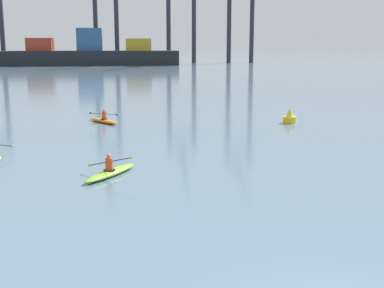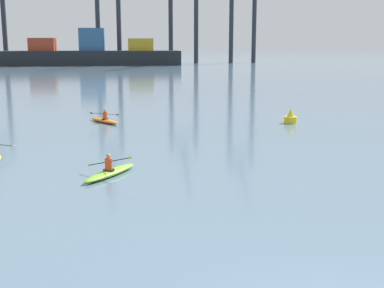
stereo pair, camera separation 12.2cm
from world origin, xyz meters
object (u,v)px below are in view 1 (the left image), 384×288
Objects in this scene: kayak_lime at (111,172)px; channel_buoy at (290,118)px; kayak_orange at (104,120)px; container_barge at (90,54)px.

channel_buoy is at bearing 46.72° from kayak_lime.
channel_buoy reaches higher than kayak_orange.
kayak_lime is at bearing -133.28° from channel_buoy.
kayak_orange is (5.57, -95.96, -2.53)m from container_barge.
kayak_lime is (-11.99, -12.74, -0.19)m from channel_buoy.
channel_buoy is 12.78m from kayak_orange.
kayak_lime is at bearing -87.52° from kayak_orange.
kayak_orange is at bearing 171.16° from channel_buoy.
kayak_orange is at bearing 92.48° from kayak_lime.
channel_buoy is (18.20, -97.93, -2.34)m from container_barge.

